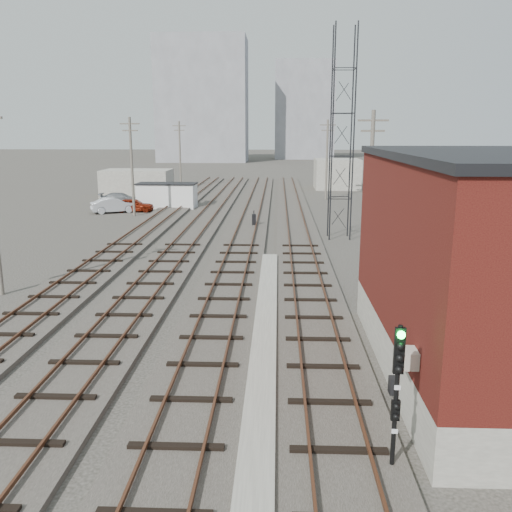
# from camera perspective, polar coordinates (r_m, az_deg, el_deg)

# --- Properties ---
(ground) EXTENTS (320.00, 320.00, 0.00)m
(ground) POSITION_cam_1_polar(r_m,az_deg,el_deg) (65.33, 1.47, 6.23)
(ground) COLOR #282621
(ground) RESTS_ON ground
(track_right) EXTENTS (3.20, 90.00, 0.39)m
(track_right) POSITION_cam_1_polar(r_m,az_deg,el_deg) (44.56, 4.27, 3.08)
(track_right) COLOR #332D28
(track_right) RESTS_ON ground
(track_mid_right) EXTENTS (3.20, 90.00, 0.39)m
(track_mid_right) POSITION_cam_1_polar(r_m,az_deg,el_deg) (44.60, -0.88, 3.12)
(track_mid_right) COLOR #332D28
(track_mid_right) RESTS_ON ground
(track_mid_left) EXTENTS (3.20, 90.00, 0.39)m
(track_mid_left) POSITION_cam_1_polar(r_m,az_deg,el_deg) (45.00, -5.98, 3.14)
(track_mid_left) COLOR #332D28
(track_mid_left) RESTS_ON ground
(track_left) EXTENTS (3.20, 90.00, 0.39)m
(track_left) POSITION_cam_1_polar(r_m,az_deg,el_deg) (45.74, -10.95, 3.14)
(track_left) COLOR #332D28
(track_left) RESTS_ON ground
(platform_curb) EXTENTS (0.90, 28.00, 0.26)m
(platform_curb) POSITION_cam_1_polar(r_m,az_deg,el_deg) (20.38, 0.86, -9.16)
(platform_curb) COLOR gray
(platform_curb) RESTS_ON ground
(brick_building) EXTENTS (6.54, 12.20, 7.22)m
(brick_building) POSITION_cam_1_polar(r_m,az_deg,el_deg) (18.56, 22.88, -1.09)
(brick_building) COLOR gray
(brick_building) RESTS_ON ground
(lattice_tower) EXTENTS (1.60, 1.60, 15.00)m
(lattice_tower) POSITION_cam_1_polar(r_m,az_deg,el_deg) (40.11, 9.03, 12.47)
(lattice_tower) COLOR black
(lattice_tower) RESTS_ON ground
(utility_pole_left_b) EXTENTS (1.80, 0.24, 9.00)m
(utility_pole_left_b) POSITION_cam_1_polar(r_m,az_deg,el_deg) (51.73, -12.94, 9.42)
(utility_pole_left_b) COLOR #595147
(utility_pole_left_b) RESTS_ON ground
(utility_pole_left_c) EXTENTS (1.80, 0.24, 9.00)m
(utility_pole_left_c) POSITION_cam_1_polar(r_m,az_deg,el_deg) (76.11, -8.01, 10.71)
(utility_pole_left_c) COLOR #595147
(utility_pole_left_c) RESTS_ON ground
(utility_pole_right_a) EXTENTS (1.80, 0.24, 9.00)m
(utility_pole_right_a) POSITION_cam_1_polar(r_m,az_deg,el_deg) (33.46, 11.95, 7.60)
(utility_pole_right_a) COLOR #595147
(utility_pole_right_a) RESTS_ON ground
(utility_pole_right_b) EXTENTS (1.80, 0.24, 9.00)m
(utility_pole_right_b) POSITION_cam_1_polar(r_m,az_deg,el_deg) (63.17, 7.47, 10.25)
(utility_pole_right_b) COLOR #595147
(utility_pole_right_b) RESTS_ON ground
(apartment_left) EXTENTS (22.00, 14.00, 30.00)m
(apartment_left) POSITION_cam_1_polar(r_m,az_deg,el_deg) (141.31, -5.61, 15.98)
(apartment_left) COLOR gray
(apartment_left) RESTS_ON ground
(apartment_right) EXTENTS (16.00, 12.00, 26.00)m
(apartment_right) POSITION_cam_1_polar(r_m,az_deg,el_deg) (155.10, 5.09, 14.99)
(apartment_right) COLOR gray
(apartment_right) RESTS_ON ground
(shed_left) EXTENTS (8.00, 5.00, 3.20)m
(shed_left) POSITION_cam_1_polar(r_m,az_deg,el_deg) (67.32, -12.39, 7.50)
(shed_left) COLOR gray
(shed_left) RESTS_ON ground
(shed_right) EXTENTS (6.00, 6.00, 4.00)m
(shed_right) POSITION_cam_1_polar(r_m,az_deg,el_deg) (75.51, 8.52, 8.55)
(shed_right) COLOR gray
(shed_right) RESTS_ON ground
(signal_mast) EXTENTS (0.40, 0.40, 3.65)m
(signal_mast) POSITION_cam_1_polar(r_m,az_deg,el_deg) (13.05, 14.60, -13.57)
(signal_mast) COLOR gray
(signal_mast) RESTS_ON ground
(switch_stand) EXTENTS (0.35, 0.35, 1.31)m
(switch_stand) POSITION_cam_1_polar(r_m,az_deg,el_deg) (44.74, -0.22, 3.82)
(switch_stand) COLOR black
(switch_stand) RESTS_ON ground
(site_trailer) EXTENTS (6.17, 2.88, 2.55)m
(site_trailer) POSITION_cam_1_polar(r_m,az_deg,el_deg) (56.79, -9.34, 6.32)
(site_trailer) COLOR white
(site_trailer) RESTS_ON ground
(car_red) EXTENTS (4.03, 1.89, 1.34)m
(car_red) POSITION_cam_1_polar(r_m,az_deg,el_deg) (54.69, -12.77, 5.26)
(car_red) COLOR maroon
(car_red) RESTS_ON ground
(car_silver) EXTENTS (4.65, 3.32, 1.46)m
(car_silver) POSITION_cam_1_polar(r_m,az_deg,el_deg) (54.52, -14.69, 5.19)
(car_silver) COLOR #B8BBC1
(car_silver) RESTS_ON ground
(car_grey) EXTENTS (4.62, 2.29, 1.29)m
(car_grey) POSITION_cam_1_polar(r_m,az_deg,el_deg) (60.19, -14.04, 5.87)
(car_grey) COLOR slate
(car_grey) RESTS_ON ground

